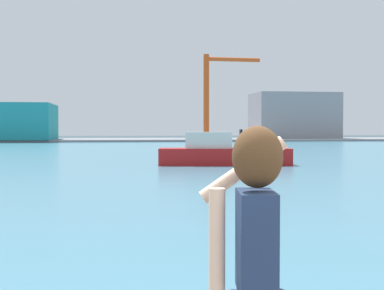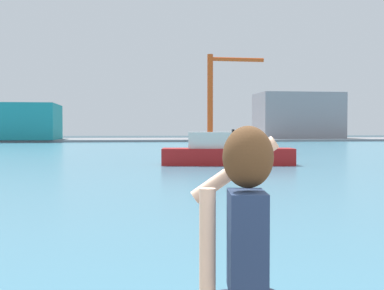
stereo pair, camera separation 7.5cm
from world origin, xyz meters
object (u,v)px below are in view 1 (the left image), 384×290
(person_photographer, at_px, (254,248))
(boat_moored, at_px, (221,153))
(port_crane, at_px, (213,88))
(warehouse_left, at_px, (13,122))
(warehouse_right, at_px, (294,116))

(person_photographer, distance_m, boat_moored, 28.26)
(person_photographer, relative_size, port_crane, 0.12)
(warehouse_left, xyz_separation_m, warehouse_right, (51.83, 4.33, 1.31))
(warehouse_right, bearing_deg, person_photographer, -109.70)
(port_crane, bearing_deg, warehouse_left, 174.68)
(boat_moored, relative_size, warehouse_left, 0.60)
(boat_moored, relative_size, warehouse_right, 0.52)
(boat_moored, bearing_deg, warehouse_left, 120.02)
(person_photographer, bearing_deg, warehouse_left, 19.78)
(warehouse_right, height_order, port_crane, port_crane)
(boat_moored, distance_m, warehouse_right, 70.20)
(person_photographer, height_order, warehouse_right, warehouse_right)
(boat_moored, bearing_deg, warehouse_right, 74.88)
(boat_moored, xyz_separation_m, warehouse_left, (-24.30, 60.12, 2.71))
(person_photographer, bearing_deg, boat_moored, -3.48)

